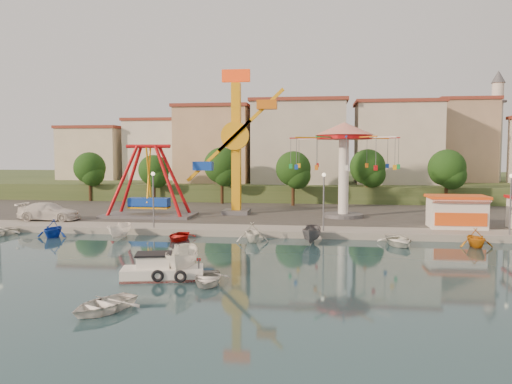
% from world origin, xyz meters
% --- Properties ---
extents(ground, '(200.00, 200.00, 0.00)m').
position_xyz_m(ground, '(0.00, 0.00, 0.00)').
color(ground, '#142F38').
rests_on(ground, ground).
extents(quay_deck, '(200.00, 100.00, 0.60)m').
position_xyz_m(quay_deck, '(0.00, 62.00, 0.30)').
color(quay_deck, '#9E998E').
rests_on(quay_deck, ground).
extents(asphalt_pad, '(90.00, 28.00, 0.01)m').
position_xyz_m(asphalt_pad, '(0.00, 30.00, 0.60)').
color(asphalt_pad, '#4C4944').
rests_on(asphalt_pad, quay_deck).
extents(hill_terrace, '(200.00, 60.00, 3.00)m').
position_xyz_m(hill_terrace, '(0.00, 67.00, 1.50)').
color(hill_terrace, '#384C26').
rests_on(hill_terrace, ground).
extents(pirate_ship_ride, '(10.00, 5.00, 8.00)m').
position_xyz_m(pirate_ship_ride, '(-11.17, 20.68, 4.39)').
color(pirate_ship_ride, '#59595E').
rests_on(pirate_ship_ride, quay_deck).
extents(kamikaze_tower, '(7.55, 3.10, 16.50)m').
position_xyz_m(kamikaze_tower, '(-1.58, 23.98, 8.44)').
color(kamikaze_tower, '#59595E').
rests_on(kamikaze_tower, quay_deck).
extents(wave_swinger, '(11.60, 11.60, 10.40)m').
position_xyz_m(wave_swinger, '(10.17, 22.99, 8.20)').
color(wave_swinger, '#59595E').
rests_on(wave_swinger, quay_deck).
extents(booth_left, '(5.40, 3.78, 3.08)m').
position_xyz_m(booth_left, '(20.46, 16.49, 2.16)').
color(booth_left, white).
rests_on(booth_left, quay_deck).
extents(lamp_post_1, '(0.14, 0.14, 5.00)m').
position_xyz_m(lamp_post_1, '(-8.00, 13.00, 3.10)').
color(lamp_post_1, '#59595E').
rests_on(lamp_post_1, quay_deck).
extents(lamp_post_2, '(0.14, 0.14, 5.00)m').
position_xyz_m(lamp_post_2, '(8.00, 13.00, 3.10)').
color(lamp_post_2, '#59595E').
rests_on(lamp_post_2, quay_deck).
extents(lamp_post_3, '(0.14, 0.14, 5.00)m').
position_xyz_m(lamp_post_3, '(24.00, 13.00, 3.10)').
color(lamp_post_3, '#59595E').
rests_on(lamp_post_3, quay_deck).
extents(tree_0, '(4.60, 4.60, 7.19)m').
position_xyz_m(tree_0, '(-26.00, 36.98, 5.47)').
color(tree_0, '#382314').
rests_on(tree_0, quay_deck).
extents(tree_1, '(4.35, 4.35, 6.80)m').
position_xyz_m(tree_1, '(-16.00, 36.24, 5.20)').
color(tree_1, '#382314').
rests_on(tree_1, quay_deck).
extents(tree_2, '(5.02, 5.02, 7.85)m').
position_xyz_m(tree_2, '(-6.00, 35.81, 5.92)').
color(tree_2, '#382314').
rests_on(tree_2, quay_deck).
extents(tree_3, '(4.68, 4.68, 7.32)m').
position_xyz_m(tree_3, '(4.00, 34.36, 5.55)').
color(tree_3, '#382314').
rests_on(tree_3, quay_deck).
extents(tree_4, '(4.86, 4.86, 7.60)m').
position_xyz_m(tree_4, '(14.00, 37.35, 5.75)').
color(tree_4, '#382314').
rests_on(tree_4, quay_deck).
extents(tree_5, '(4.83, 4.83, 7.54)m').
position_xyz_m(tree_5, '(24.00, 35.54, 5.71)').
color(tree_5, '#382314').
rests_on(tree_5, quay_deck).
extents(building_0, '(9.26, 9.53, 11.87)m').
position_xyz_m(building_0, '(-33.37, 46.06, 8.93)').
color(building_0, beige).
rests_on(building_0, hill_terrace).
extents(building_1, '(12.33, 9.01, 8.63)m').
position_xyz_m(building_1, '(-21.33, 51.38, 7.32)').
color(building_1, silver).
rests_on(building_1, hill_terrace).
extents(building_2, '(11.95, 9.28, 11.23)m').
position_xyz_m(building_2, '(-8.19, 51.96, 8.62)').
color(building_2, tan).
rests_on(building_2, hill_terrace).
extents(building_3, '(12.59, 10.50, 9.20)m').
position_xyz_m(building_3, '(5.60, 48.80, 7.60)').
color(building_3, beige).
rests_on(building_3, hill_terrace).
extents(building_4, '(10.75, 9.23, 9.24)m').
position_xyz_m(building_4, '(19.07, 52.20, 7.62)').
color(building_4, beige).
rests_on(building_4, hill_terrace).
extents(building_5, '(12.77, 10.96, 11.21)m').
position_xyz_m(building_5, '(32.37, 50.33, 8.61)').
color(building_5, tan).
rests_on(building_5, hill_terrace).
extents(minaret, '(2.80, 2.80, 18.00)m').
position_xyz_m(minaret, '(36.00, 54.00, 12.55)').
color(minaret, silver).
rests_on(minaret, hill_terrace).
extents(cabin_motorboat, '(5.18, 2.95, 1.72)m').
position_xyz_m(cabin_motorboat, '(-1.84, -3.51, 0.46)').
color(cabin_motorboat, white).
rests_on(cabin_motorboat, ground).
extents(rowboat_a, '(2.78, 3.62, 0.70)m').
position_xyz_m(rowboat_a, '(1.23, -4.27, 0.35)').
color(rowboat_a, silver).
rests_on(rowboat_a, ground).
extents(rowboat_b, '(3.84, 4.34, 0.74)m').
position_xyz_m(rowboat_b, '(-2.61, -9.94, 0.37)').
color(rowboat_b, white).
rests_on(rowboat_b, ground).
extents(skiff, '(2.19, 4.85, 1.82)m').
position_xyz_m(skiff, '(-0.80, -2.33, 0.91)').
color(skiff, white).
rests_on(skiff, ground).
extents(van, '(6.43, 2.71, 1.85)m').
position_xyz_m(van, '(-20.58, 16.40, 1.53)').
color(van, white).
rests_on(van, quay_deck).
extents(moored_boat_1, '(2.80, 3.21, 1.64)m').
position_xyz_m(moored_boat_1, '(-16.43, 9.80, 0.82)').
color(moored_boat_1, '#153EBF').
rests_on(moored_boat_1, ground).
extents(moored_boat_2, '(1.51, 3.72, 1.42)m').
position_xyz_m(moored_boat_2, '(-10.06, 9.80, 0.71)').
color(moored_boat_2, white).
rests_on(moored_boat_2, ground).
extents(moored_boat_3, '(2.65, 3.66, 0.75)m').
position_xyz_m(moored_boat_3, '(-4.62, 9.80, 0.37)').
color(moored_boat_3, '#B7130E').
rests_on(moored_boat_3, ground).
extents(moored_boat_4, '(3.55, 3.86, 1.70)m').
position_xyz_m(moored_boat_4, '(1.91, 9.80, 0.85)').
color(moored_boat_4, white).
rests_on(moored_boat_4, ground).
extents(moored_boat_5, '(1.89, 4.08, 1.53)m').
position_xyz_m(moored_boat_5, '(7.04, 9.80, 0.76)').
color(moored_boat_5, '#5A595E').
rests_on(moored_boat_5, ground).
extents(moored_boat_6, '(3.47, 4.41, 0.83)m').
position_xyz_m(moored_boat_6, '(14.18, 9.80, 0.41)').
color(moored_boat_6, white).
rests_on(moored_boat_6, ground).
extents(moored_boat_7, '(2.88, 3.25, 1.57)m').
position_xyz_m(moored_boat_7, '(20.31, 9.80, 0.79)').
color(moored_boat_7, orange).
rests_on(moored_boat_7, ground).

